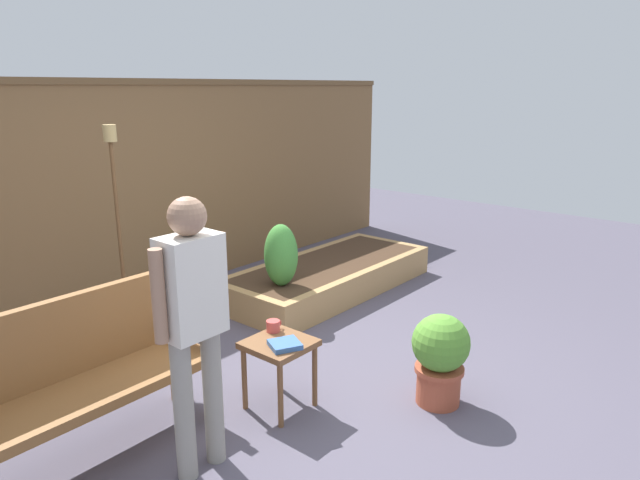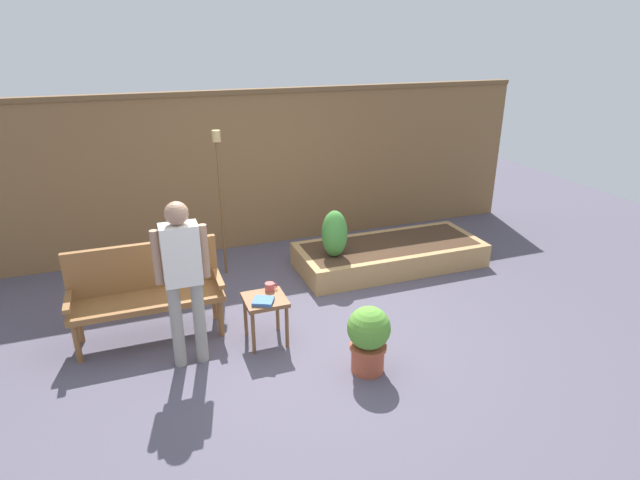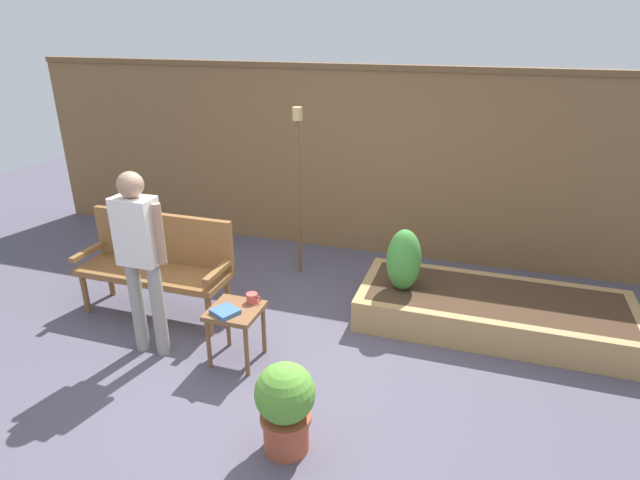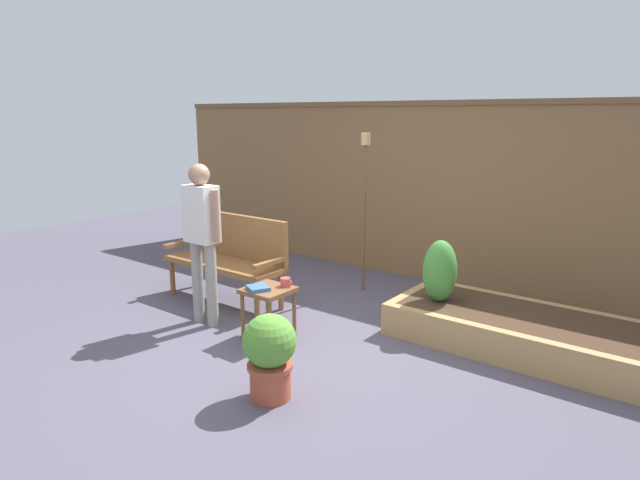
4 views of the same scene
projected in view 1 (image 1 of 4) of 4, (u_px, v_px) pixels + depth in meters
The scene contains 11 objects.
ground_plane at pixel (322, 387), 4.08m from camera, with size 14.00×14.00×0.00m, color #514C5B.
fence_back at pixel (112, 194), 5.40m from camera, with size 8.40×0.14×2.16m.
garden_bench at pixel (82, 366), 3.24m from camera, with size 1.44×0.48×0.94m.
side_table at pixel (279, 353), 3.73m from camera, with size 0.40×0.40×0.48m.
cup_on_table at pixel (273, 326), 3.85m from camera, with size 0.13×0.09×0.08m.
book_on_table at pixel (285, 345), 3.62m from camera, with size 0.19×0.17×0.03m, color #38609E.
potted_boxwood at pixel (440, 355), 3.79m from camera, with size 0.39×0.39×0.63m.
raised_planter_bed at pixel (329, 276), 5.99m from camera, with size 2.40×1.00×0.30m.
shrub_near_bench at pixel (281, 255), 5.20m from camera, with size 0.31×0.31×0.58m.
tiki_torch at pixel (116, 199), 4.51m from camera, with size 0.10×0.10×1.80m.
person_by_bench at pixel (193, 314), 2.98m from camera, with size 0.47×0.20×1.56m.
Camera 1 is at (-2.81, -2.34, 2.09)m, focal length 31.92 mm.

